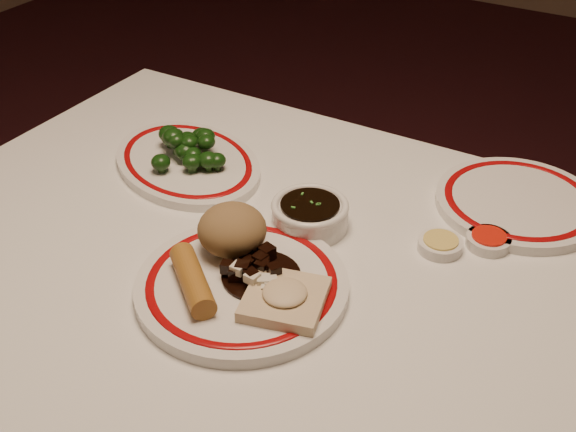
{
  "coord_description": "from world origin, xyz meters",
  "views": [
    {
      "loc": [
        0.41,
        -0.65,
        1.38
      ],
      "look_at": [
        -0.01,
        0.07,
        0.8
      ],
      "focal_mm": 45.0,
      "sensor_mm": 36.0,
      "label": 1
    }
  ],
  "objects_px": {
    "rice_mound": "(232,230)",
    "stirfry_heap": "(257,270)",
    "dining_table": "(273,322)",
    "broccoli_plate": "(187,162)",
    "main_plate": "(242,285)",
    "broccoli_pile": "(188,146)",
    "spring_roll": "(193,280)",
    "soy_bowl": "(310,216)",
    "fried_wonton": "(285,298)"
  },
  "relations": [
    {
      "from": "spring_roll",
      "to": "fried_wonton",
      "type": "relative_size",
      "value": 1.01
    },
    {
      "from": "broccoli_pile",
      "to": "stirfry_heap",
      "type": "bearing_deg",
      "value": -37.45
    },
    {
      "from": "broccoli_plate",
      "to": "rice_mound",
      "type": "bearing_deg",
      "value": -39.2
    },
    {
      "from": "fried_wonton",
      "to": "stirfry_heap",
      "type": "bearing_deg",
      "value": 154.89
    },
    {
      "from": "stirfry_heap",
      "to": "broccoli_pile",
      "type": "bearing_deg",
      "value": 142.55
    },
    {
      "from": "rice_mound",
      "to": "soy_bowl",
      "type": "distance_m",
      "value": 0.14
    },
    {
      "from": "stirfry_heap",
      "to": "soy_bowl",
      "type": "bearing_deg",
      "value": 92.68
    },
    {
      "from": "soy_bowl",
      "to": "rice_mound",
      "type": "bearing_deg",
      "value": -113.66
    },
    {
      "from": "dining_table",
      "to": "rice_mound",
      "type": "xyz_separation_m",
      "value": [
        -0.06,
        -0.0,
        0.14
      ]
    },
    {
      "from": "rice_mound",
      "to": "stirfry_heap",
      "type": "height_order",
      "value": "rice_mound"
    },
    {
      "from": "spring_roll",
      "to": "soy_bowl",
      "type": "distance_m",
      "value": 0.23
    },
    {
      "from": "broccoli_pile",
      "to": "soy_bowl",
      "type": "bearing_deg",
      "value": -10.69
    },
    {
      "from": "broccoli_pile",
      "to": "fried_wonton",
      "type": "bearing_deg",
      "value": -35.48
    },
    {
      "from": "soy_bowl",
      "to": "broccoli_plate",
      "type": "bearing_deg",
      "value": 169.78
    },
    {
      "from": "main_plate",
      "to": "stirfry_heap",
      "type": "xyz_separation_m",
      "value": [
        0.01,
        0.02,
        0.02
      ]
    },
    {
      "from": "rice_mound",
      "to": "spring_roll",
      "type": "height_order",
      "value": "rice_mound"
    },
    {
      "from": "dining_table",
      "to": "rice_mound",
      "type": "distance_m",
      "value": 0.16
    },
    {
      "from": "dining_table",
      "to": "broccoli_plate",
      "type": "height_order",
      "value": "broccoli_plate"
    },
    {
      "from": "main_plate",
      "to": "rice_mound",
      "type": "distance_m",
      "value": 0.08
    },
    {
      "from": "fried_wonton",
      "to": "rice_mound",
      "type": "bearing_deg",
      "value": 153.2
    },
    {
      "from": "rice_mound",
      "to": "fried_wonton",
      "type": "xyz_separation_m",
      "value": [
        0.12,
        -0.06,
        -0.02
      ]
    },
    {
      "from": "fried_wonton",
      "to": "stirfry_heap",
      "type": "xyz_separation_m",
      "value": [
        -0.06,
        0.03,
        0.0
      ]
    },
    {
      "from": "broccoli_plate",
      "to": "spring_roll",
      "type": "bearing_deg",
      "value": -51.53
    },
    {
      "from": "main_plate",
      "to": "fried_wonton",
      "type": "bearing_deg",
      "value": -7.79
    },
    {
      "from": "main_plate",
      "to": "soy_bowl",
      "type": "relative_size",
      "value": 3.29
    },
    {
      "from": "main_plate",
      "to": "rice_mound",
      "type": "bearing_deg",
      "value": 133.39
    },
    {
      "from": "soy_bowl",
      "to": "main_plate",
      "type": "bearing_deg",
      "value": -92.01
    },
    {
      "from": "rice_mound",
      "to": "stirfry_heap",
      "type": "xyz_separation_m",
      "value": [
        0.06,
        -0.03,
        -0.02
      ]
    },
    {
      "from": "stirfry_heap",
      "to": "broccoli_pile",
      "type": "distance_m",
      "value": 0.34
    },
    {
      "from": "spring_roll",
      "to": "broccoli_pile",
      "type": "xyz_separation_m",
      "value": [
        -0.21,
        0.27,
        0.0
      ]
    },
    {
      "from": "main_plate",
      "to": "stirfry_heap",
      "type": "height_order",
      "value": "stirfry_heap"
    },
    {
      "from": "spring_roll",
      "to": "broccoli_plate",
      "type": "relative_size",
      "value": 0.34
    },
    {
      "from": "dining_table",
      "to": "stirfry_heap",
      "type": "distance_m",
      "value": 0.13
    },
    {
      "from": "broccoli_pile",
      "to": "soy_bowl",
      "type": "distance_m",
      "value": 0.27
    },
    {
      "from": "broccoli_plate",
      "to": "fried_wonton",
      "type": "bearing_deg",
      "value": -35.09
    },
    {
      "from": "spring_roll",
      "to": "broccoli_plate",
      "type": "distance_m",
      "value": 0.34
    },
    {
      "from": "main_plate",
      "to": "broccoli_plate",
      "type": "height_order",
      "value": "main_plate"
    },
    {
      "from": "stirfry_heap",
      "to": "broccoli_plate",
      "type": "height_order",
      "value": "stirfry_heap"
    },
    {
      "from": "broccoli_plate",
      "to": "broccoli_pile",
      "type": "height_order",
      "value": "broccoli_pile"
    },
    {
      "from": "main_plate",
      "to": "spring_roll",
      "type": "height_order",
      "value": "spring_roll"
    },
    {
      "from": "rice_mound",
      "to": "dining_table",
      "type": "bearing_deg",
      "value": 3.15
    },
    {
      "from": "rice_mound",
      "to": "broccoli_plate",
      "type": "relative_size",
      "value": 0.26
    },
    {
      "from": "dining_table",
      "to": "stirfry_heap",
      "type": "bearing_deg",
      "value": -91.26
    },
    {
      "from": "rice_mound",
      "to": "fried_wonton",
      "type": "distance_m",
      "value": 0.14
    },
    {
      "from": "fried_wonton",
      "to": "broccoli_plate",
      "type": "xyz_separation_m",
      "value": [
        -0.33,
        0.23,
        -0.02
      ]
    },
    {
      "from": "fried_wonton",
      "to": "broccoli_pile",
      "type": "height_order",
      "value": "broccoli_pile"
    },
    {
      "from": "stirfry_heap",
      "to": "broccoli_pile",
      "type": "height_order",
      "value": "broccoli_pile"
    },
    {
      "from": "fried_wonton",
      "to": "broccoli_plate",
      "type": "distance_m",
      "value": 0.4
    },
    {
      "from": "main_plate",
      "to": "fried_wonton",
      "type": "height_order",
      "value": "fried_wonton"
    },
    {
      "from": "rice_mound",
      "to": "soy_bowl",
      "type": "height_order",
      "value": "rice_mound"
    }
  ]
}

